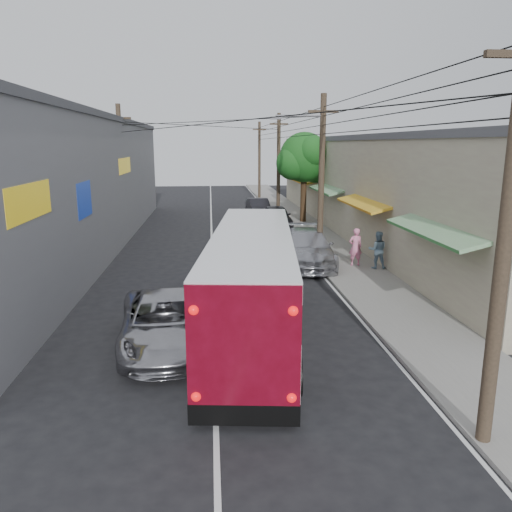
{
  "coord_description": "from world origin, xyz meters",
  "views": [
    {
      "loc": [
        -0.02,
        -10.29,
        5.77
      ],
      "look_at": [
        1.67,
        8.21,
        1.57
      ],
      "focal_mm": 35.0,
      "sensor_mm": 36.0,
      "label": 1
    }
  ],
  "objects_px": {
    "parked_car_mid": "(277,216)",
    "jeepney": "(165,322)",
    "parked_car_far": "(259,208)",
    "pedestrian_far": "(378,250)",
    "parked_suv": "(307,248)",
    "pedestrian_near": "(355,247)",
    "coach_bus": "(252,281)"
  },
  "relations": [
    {
      "from": "parked_car_mid",
      "to": "jeepney",
      "type": "bearing_deg",
      "value": -107.93
    },
    {
      "from": "parked_car_mid",
      "to": "parked_car_far",
      "type": "xyz_separation_m",
      "value": [
        -0.8,
        5.04,
        -0.03
      ]
    },
    {
      "from": "parked_car_mid",
      "to": "pedestrian_far",
      "type": "height_order",
      "value": "pedestrian_far"
    },
    {
      "from": "parked_suv",
      "to": "parked_car_far",
      "type": "bearing_deg",
      "value": 97.58
    },
    {
      "from": "jeepney",
      "to": "parked_car_mid",
      "type": "height_order",
      "value": "parked_car_mid"
    },
    {
      "from": "pedestrian_near",
      "to": "pedestrian_far",
      "type": "height_order",
      "value": "pedestrian_near"
    },
    {
      "from": "coach_bus",
      "to": "parked_suv",
      "type": "height_order",
      "value": "coach_bus"
    },
    {
      "from": "coach_bus",
      "to": "parked_suv",
      "type": "xyz_separation_m",
      "value": [
        3.39,
        8.65,
        -0.8
      ]
    },
    {
      "from": "coach_bus",
      "to": "jeepney",
      "type": "distance_m",
      "value": 2.9
    },
    {
      "from": "coach_bus",
      "to": "parked_suv",
      "type": "distance_m",
      "value": 9.32
    },
    {
      "from": "coach_bus",
      "to": "pedestrian_far",
      "type": "xyz_separation_m",
      "value": [
        6.39,
        7.2,
        -0.67
      ]
    },
    {
      "from": "parked_car_far",
      "to": "pedestrian_far",
      "type": "distance_m",
      "value": 18.17
    },
    {
      "from": "jeepney",
      "to": "pedestrian_far",
      "type": "height_order",
      "value": "pedestrian_far"
    },
    {
      "from": "parked_car_mid",
      "to": "pedestrian_far",
      "type": "relative_size",
      "value": 2.59
    },
    {
      "from": "jeepney",
      "to": "pedestrian_near",
      "type": "relative_size",
      "value": 3.03
    },
    {
      "from": "pedestrian_near",
      "to": "pedestrian_far",
      "type": "distance_m",
      "value": 1.07
    },
    {
      "from": "parked_suv",
      "to": "pedestrian_far",
      "type": "distance_m",
      "value": 3.33
    },
    {
      "from": "jeepney",
      "to": "pedestrian_near",
      "type": "distance_m",
      "value": 11.93
    },
    {
      "from": "jeepney",
      "to": "parked_suv",
      "type": "bearing_deg",
      "value": 51.98
    },
    {
      "from": "coach_bus",
      "to": "parked_car_far",
      "type": "height_order",
      "value": "coach_bus"
    },
    {
      "from": "parked_car_far",
      "to": "parked_car_mid",
      "type": "bearing_deg",
      "value": -84.9
    },
    {
      "from": "coach_bus",
      "to": "pedestrian_far",
      "type": "distance_m",
      "value": 9.65
    },
    {
      "from": "parked_suv",
      "to": "pedestrian_near",
      "type": "relative_size",
      "value": 3.26
    },
    {
      "from": "pedestrian_far",
      "to": "coach_bus",
      "type": "bearing_deg",
      "value": 61.16
    },
    {
      "from": "parked_suv",
      "to": "pedestrian_near",
      "type": "xyz_separation_m",
      "value": [
        2.14,
        -0.81,
        0.17
      ]
    },
    {
      "from": "coach_bus",
      "to": "parked_car_far",
      "type": "relative_size",
      "value": 2.52
    },
    {
      "from": "pedestrian_far",
      "to": "parked_suv",
      "type": "bearing_deg",
      "value": -12.98
    },
    {
      "from": "jeepney",
      "to": "pedestrian_far",
      "type": "distance_m",
      "value": 12.1
    },
    {
      "from": "coach_bus",
      "to": "jeepney",
      "type": "bearing_deg",
      "value": -154.77
    },
    {
      "from": "parked_suv",
      "to": "parked_car_mid",
      "type": "distance_m",
      "value": 11.28
    },
    {
      "from": "parked_suv",
      "to": "parked_car_mid",
      "type": "relative_size",
      "value": 1.3
    },
    {
      "from": "parked_suv",
      "to": "parked_car_mid",
      "type": "height_order",
      "value": "parked_suv"
    }
  ]
}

